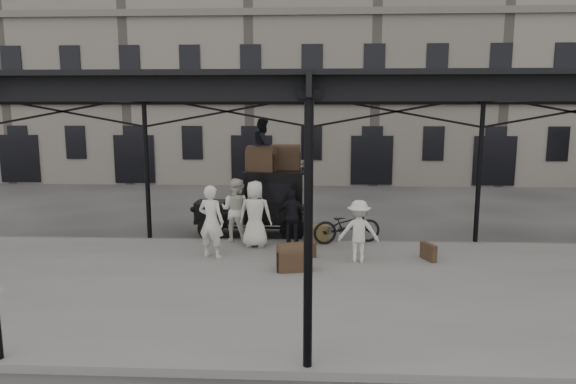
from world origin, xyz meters
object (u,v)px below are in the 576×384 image
Objects in this scene: taxi at (265,200)px; steamer_trunk_platform at (294,259)px; porter_left at (211,221)px; steamer_trunk_roof_near at (262,160)px; porter_official at (293,217)px; bicycle at (347,225)px.

taxi reaches higher than steamer_trunk_platform.
taxi is at bearing -94.11° from porter_left.
steamer_trunk_platform is at bearing 172.75° from porter_left.
steamer_trunk_platform is (1.16, -3.79, -2.07)m from steamer_trunk_roof_near.
taxi is 1.34m from steamer_trunk_roof_near.
taxi is 4.01× the size of steamer_trunk_roof_near.
steamer_trunk_platform is (0.12, -2.54, -0.53)m from porter_official.
porter_official is 1.65m from bicycle.
porter_official is at bearing -127.39° from porter_left.
porter_left is (-1.18, -3.01, -0.06)m from taxi.
bicycle is (3.75, 1.65, -0.45)m from porter_left.
bicycle is 3.08m from steamer_trunk_platform.
taxi is at bearing 93.54° from steamer_trunk_platform.
porter_left reaches higher than steamer_trunk_platform.
steamer_trunk_roof_near reaches higher than bicycle.
taxi is at bearing -51.38° from porter_official.
taxi is at bearing 47.46° from bicycle.
steamer_trunk_roof_near is at bearing 52.59° from bicycle.
steamer_trunk_platform is at bearing -75.06° from taxi.
taxi is 2.22× the size of porter_official.
porter_left is 2.62m from porter_official.
steamer_trunk_roof_near is at bearing -44.26° from porter_official.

